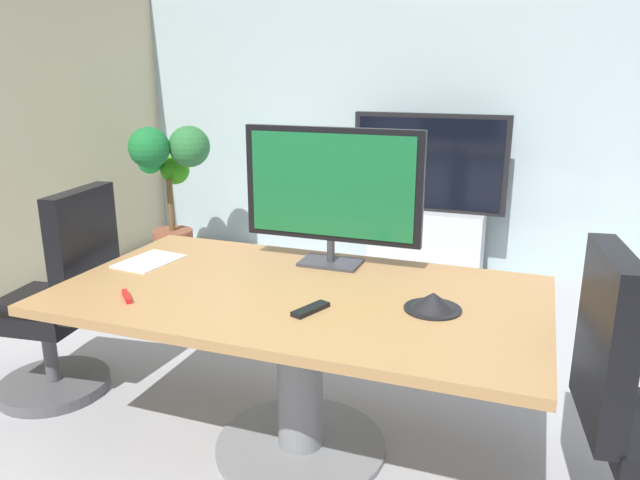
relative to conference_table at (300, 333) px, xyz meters
The scene contains 11 objects.
ground_plane 0.58m from the conference_table, 19.66° to the right, with size 6.85×6.85×0.00m, color #99999E.
wall_back_glass_partition 2.98m from the conference_table, 87.64° to the left, with size 5.57×0.10×2.60m, color #9EB2B7.
conference_table is the anchor object (origin of this frame).
office_chair_left 1.32m from the conference_table, behind, with size 0.62×0.60×1.09m.
tv_monitor 0.67m from the conference_table, 88.61° to the left, with size 0.84×0.18×0.64m.
wall_display_unit 2.53m from the conference_table, 88.25° to the left, with size 1.20×0.36×1.31m.
potted_plant 2.85m from the conference_table, 134.19° to the left, with size 0.68×0.65×1.20m.
conference_phone 0.60m from the conference_table, ahead, with size 0.22×0.22×0.07m.
remote_control 0.31m from the conference_table, 57.15° to the right, with size 0.05×0.17×0.02m, color black.
whiteboard_marker 0.72m from the conference_table, 152.00° to the right, with size 0.13×0.02×0.02m, color red.
paper_notepad 0.84m from the conference_table, behind, with size 0.21×0.30×0.01m, color white.
Camera 1 is at (0.77, -2.13, 1.64)m, focal length 33.83 mm.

